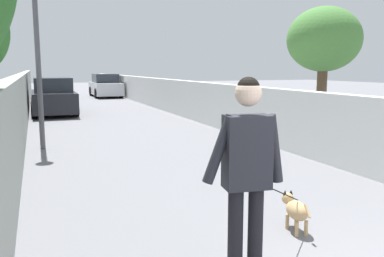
% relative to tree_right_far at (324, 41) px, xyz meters
% --- Properties ---
extents(ground_plane, '(80.00, 80.00, 0.00)m').
position_rel_tree_right_far_xyz_m(ground_plane, '(6.50, 4.65, -2.67)').
color(ground_plane, slate).
extents(wall_left, '(48.00, 0.30, 1.74)m').
position_rel_tree_right_far_xyz_m(wall_left, '(4.50, 7.68, -1.80)').
color(wall_left, '#999E93').
rests_on(wall_left, ground).
extents(fence_right, '(48.00, 0.30, 1.45)m').
position_rel_tree_right_far_xyz_m(fence_right, '(4.50, 1.62, -1.94)').
color(fence_right, white).
rests_on(fence_right, ground).
extents(tree_right_far, '(1.95, 1.95, 3.56)m').
position_rel_tree_right_far_xyz_m(tree_right_far, '(0.00, 0.00, 0.00)').
color(tree_right_far, brown).
rests_on(tree_right_far, ground).
extents(lamp_post, '(0.36, 0.36, 4.26)m').
position_rel_tree_right_far_xyz_m(lamp_post, '(1.41, 7.13, 0.25)').
color(lamp_post, '#4C4C51').
rests_on(lamp_post, ground).
extents(person_skateboarder, '(0.27, 0.72, 1.80)m').
position_rel_tree_right_far_xyz_m(person_skateboarder, '(-6.01, 5.63, -1.52)').
color(person_skateboarder, black).
rests_on(person_skateboarder, skateboard).
extents(dog, '(1.28, 1.37, 1.06)m').
position_rel_tree_right_far_xyz_m(dog, '(-5.02, 4.40, -2.39)').
color(dog, tan).
rests_on(dog, ground).
extents(car_near, '(4.25, 1.80, 1.54)m').
position_rel_tree_right_far_xyz_m(car_near, '(9.20, 6.53, -1.95)').
color(car_near, black).
rests_on(car_near, ground).
extents(car_far, '(4.33, 1.80, 1.54)m').
position_rel_tree_right_far_xyz_m(car_far, '(18.73, 2.77, -1.95)').
color(car_far, silver).
rests_on(car_far, ground).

